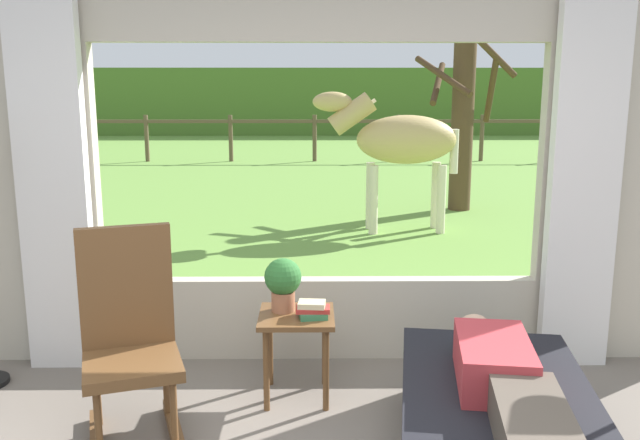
% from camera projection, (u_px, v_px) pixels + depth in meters
% --- Properties ---
extents(back_wall_with_window, '(5.20, 0.12, 2.55)m').
position_uv_depth(back_wall_with_window, '(319.00, 176.00, 4.39)').
color(back_wall_with_window, '#BCB29E').
rests_on(back_wall_with_window, ground_plane).
extents(curtain_panel_left, '(0.44, 0.10, 2.40)m').
position_uv_depth(curtain_panel_left, '(53.00, 187.00, 4.24)').
color(curtain_panel_left, silver).
rests_on(curtain_panel_left, ground_plane).
extents(curtain_panel_right, '(0.44, 0.10, 2.40)m').
position_uv_depth(curtain_panel_right, '(584.00, 186.00, 4.28)').
color(curtain_panel_right, silver).
rests_on(curtain_panel_right, ground_plane).
extents(outdoor_pasture_lawn, '(36.00, 21.68, 0.02)m').
position_uv_depth(outdoor_pasture_lawn, '(315.00, 166.00, 15.32)').
color(outdoor_pasture_lawn, olive).
rests_on(outdoor_pasture_lawn, ground_plane).
extents(distant_hill_ridge, '(36.00, 2.00, 2.40)m').
position_uv_depth(distant_hill_ridge, '(314.00, 102.00, 24.72)').
color(distant_hill_ridge, '#4C722B').
rests_on(distant_hill_ridge, ground_plane).
extents(recliner_sofa, '(1.13, 1.81, 0.42)m').
position_uv_depth(recliner_sofa, '(498.00, 437.00, 3.14)').
color(recliner_sofa, black).
rests_on(recliner_sofa, ground_plane).
extents(reclining_person, '(0.42, 1.44, 0.22)m').
position_uv_depth(reclining_person, '(505.00, 381.00, 3.03)').
color(reclining_person, '#B23338').
rests_on(reclining_person, recliner_sofa).
extents(rocking_chair, '(0.65, 0.79, 1.12)m').
position_uv_depth(rocking_chair, '(130.00, 338.00, 3.49)').
color(rocking_chair, brown).
rests_on(rocking_chair, ground_plane).
extents(side_table, '(0.44, 0.44, 0.52)m').
position_uv_depth(side_table, '(297.00, 329.00, 3.94)').
color(side_table, brown).
rests_on(side_table, ground_plane).
extents(potted_plant, '(0.22, 0.22, 0.32)m').
position_uv_depth(potted_plant, '(283.00, 281.00, 3.95)').
color(potted_plant, '#9E6042').
rests_on(potted_plant, side_table).
extents(book_stack, '(0.20, 0.16, 0.09)m').
position_uv_depth(book_stack, '(313.00, 310.00, 3.86)').
color(book_stack, '#337247').
rests_on(book_stack, side_table).
extents(horse, '(1.81, 0.61, 1.73)m').
position_uv_depth(horse, '(400.00, 141.00, 8.25)').
color(horse, tan).
rests_on(horse, outdoor_pasture_lawn).
extents(pasture_tree, '(1.36, 1.30, 2.81)m').
position_uv_depth(pasture_tree, '(462.00, 121.00, 9.64)').
color(pasture_tree, '#4C3823').
rests_on(pasture_tree, outdoor_pasture_lawn).
extents(pasture_fence_line, '(16.10, 0.10, 1.10)m').
position_uv_depth(pasture_fence_line, '(315.00, 131.00, 15.94)').
color(pasture_fence_line, brown).
rests_on(pasture_fence_line, outdoor_pasture_lawn).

